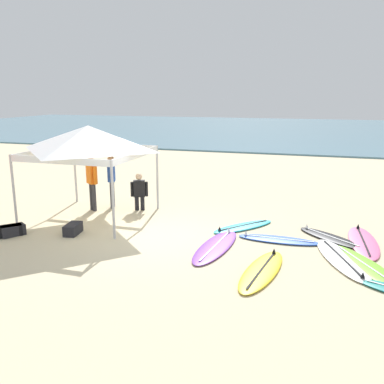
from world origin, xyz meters
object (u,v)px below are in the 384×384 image
person_orange (92,180)px  gear_bag_by_pole (13,231)px  surfboard_white (342,259)px  gear_bag_on_sand (73,229)px  person_blue (112,178)px  surfboard_yellow (262,271)px  canopy_tent (89,138)px  surfboard_black (330,238)px  surfboard_cyan (243,226)px  surfboard_blue (278,239)px  gear_bag_near_tent (10,231)px  person_black (139,190)px  surfboard_purple (216,246)px  surfboard_lime (363,264)px  surfboard_pink (363,242)px

person_orange → gear_bag_by_pole: size_ratio=2.85×
surfboard_white → gear_bag_on_sand: size_ratio=4.36×
surfboard_white → person_blue: (-7.00, 2.49, 0.95)m
surfboard_yellow → gear_bag_by_pole: gear_bag_by_pole is taller
canopy_tent → surfboard_black: bearing=1.0°
person_blue → surfboard_cyan: bearing=-10.6°
canopy_tent → person_orange: 1.61m
surfboard_blue → person_blue: size_ratio=1.20×
gear_bag_near_tent → person_black: bearing=55.4°
canopy_tent → gear_bag_by_pole: 3.27m
canopy_tent → surfboard_white: (7.03, -1.30, -2.35)m
surfboard_purple → surfboard_yellow: bearing=-41.0°
surfboard_cyan → surfboard_lime: bearing=-31.7°
surfboard_purple → surfboard_black: 3.04m
surfboard_purple → gear_bag_on_sand: bearing=-177.7°
surfboard_cyan → surfboard_white: bearing=-33.2°
canopy_tent → surfboard_lime: (7.47, -1.48, -2.35)m
surfboard_lime → person_black: 6.99m
surfboard_yellow → person_orange: 6.67m
surfboard_pink → person_blue: (-7.56, 1.17, 0.95)m
surfboard_lime → gear_bag_on_sand: (-7.19, -0.02, 0.10)m
surfboard_white → person_orange: person_orange is taller
surfboard_cyan → surfboard_black: bearing=-6.0°
canopy_tent → surfboard_lime: bearing=-11.2°
surfboard_yellow → surfboard_black: same height
canopy_tent → surfboard_blue: size_ratio=1.52×
surfboard_white → gear_bag_on_sand: (-6.76, -0.20, 0.10)m
surfboard_purple → surfboard_blue: 1.67m
surfboard_black → gear_bag_near_tent: gear_bag_near_tent is taller
surfboard_black → gear_bag_by_pole: bearing=-164.6°
gear_bag_by_pole → person_orange: bearing=74.4°
surfboard_purple → surfboard_black: bearing=28.6°
surfboard_yellow → gear_bag_near_tent: 6.65m
person_blue → person_black: (0.98, -0.04, -0.33)m
surfboard_yellow → person_black: size_ratio=2.04×
gear_bag_near_tent → gear_bag_on_sand: size_ratio=1.00×
gear_bag_near_tent → person_blue: bearing=69.0°
canopy_tent → person_black: bearing=48.6°
canopy_tent → person_orange: canopy_tent is taller
person_blue → gear_bag_on_sand: 2.83m
surfboard_lime → person_orange: person_orange is taller
surfboard_black → person_orange: 7.29m
person_orange → person_black: 1.52m
surfboard_purple → surfboard_blue: same height
surfboard_cyan → surfboard_purple: bearing=-101.9°
surfboard_purple → person_blue: person_blue is taller
canopy_tent → surfboard_pink: canopy_tent is taller
surfboard_yellow → surfboard_lime: same height
surfboard_pink → surfboard_blue: 2.10m
canopy_tent → surfboard_blue: 6.04m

